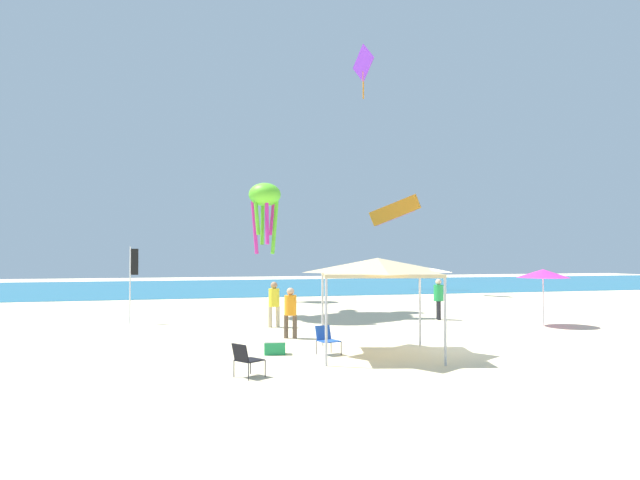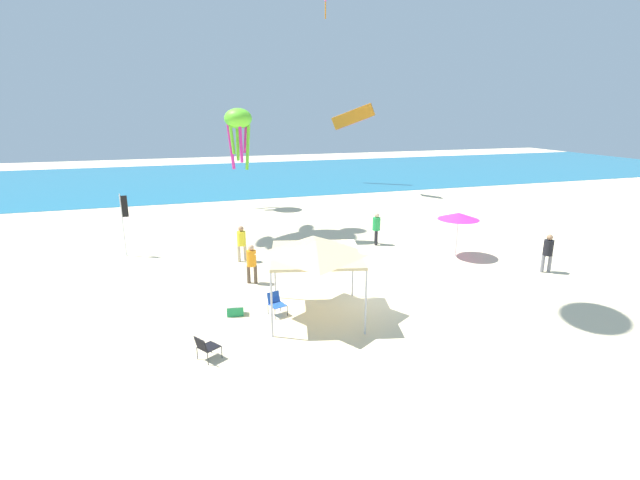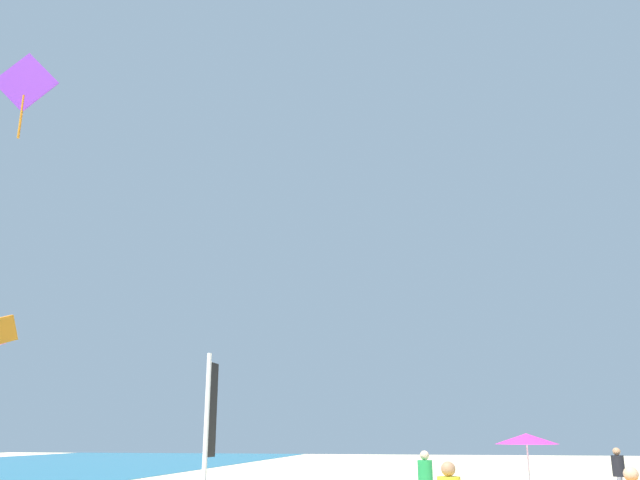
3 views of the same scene
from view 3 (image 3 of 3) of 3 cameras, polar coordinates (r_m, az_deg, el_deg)
The scene contains 5 objects.
beach_umbrella at distance 24.07m, azimuth 17.22°, elevation -15.93°, with size 2.08×2.08×2.31m.
banner_flag at distance 8.27m, azimuth -9.70°, elevation -18.49°, with size 0.36×0.06×3.25m.
person_beachcomber at distance 20.97m, azimuth 9.00°, elevation -19.41°, with size 0.43×0.47×1.82m.
person_near_umbrella at distance 27.23m, azimuth 24.17°, elevation -17.47°, with size 0.47×0.43×1.82m.
kite_diamond_purple at distance 32.83m, azimuth -23.89°, elevation 12.00°, with size 0.70×2.84×4.14m.
Camera 3 is at (-17.68, 6.47, 2.32)m, focal length 37.43 mm.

